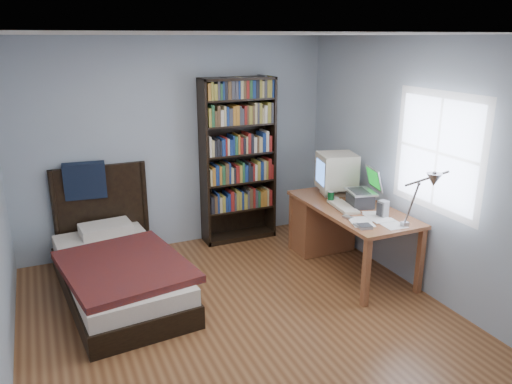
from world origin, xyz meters
The scene contains 14 objects.
room centered at (0.03, 0.00, 1.25)m, with size 4.20×4.24×2.50m.
desk centered at (1.51, 1.05, 0.42)m, with size 0.75×1.60×0.73m.
crt_monitor centered at (1.57, 1.06, 1.01)m, with size 0.51×0.48×0.49m.
laptop centered at (1.61, 0.59, 0.85)m, with size 0.40×0.39×0.42m.
desk_lamp centered at (1.50, -0.49, 1.27)m, with size 0.26×0.57×0.68m.
keyboard centered at (1.39, 0.61, 0.75)m, with size 0.18×0.45×0.03m, color beige.
speaker centered at (1.61, 0.22, 0.82)m, with size 0.09×0.09×0.17m, color gray.
soda_can centered at (1.36, 0.82, 0.79)m, with size 0.07×0.07×0.13m, color #073814.
mouse centered at (1.48, 0.88, 0.75)m, with size 0.06×0.10×0.03m, color silver.
phone_silver centered at (1.26, 0.32, 0.74)m, with size 0.05×0.11×0.02m, color silver.
phone_grey centered at (1.22, 0.09, 0.74)m, with size 0.05×0.10×0.02m, color gray.
external_drive centered at (1.26, 0.04, 0.74)m, with size 0.12×0.12×0.03m, color gray.
bookshelf centered at (0.72, 1.94, 1.02)m, with size 0.91×0.30×2.03m.
bed centered at (-0.94, 1.13, 0.26)m, with size 1.25×2.12×1.16m.
Camera 1 is at (-1.51, -3.62, 2.48)m, focal length 35.00 mm.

